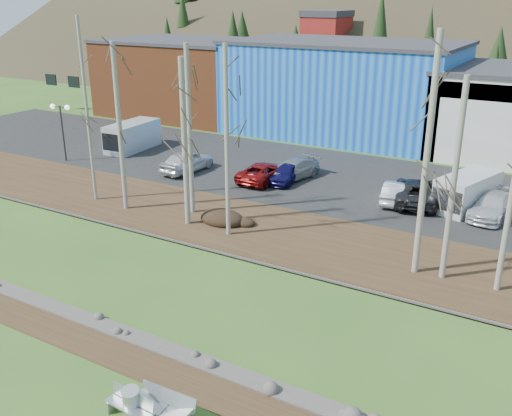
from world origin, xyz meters
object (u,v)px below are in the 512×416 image
Objects in this scene: car_2 at (292,170)px; car_6 at (493,206)px; bench_damaged at (165,405)px; car_0 at (187,161)px; car_4 at (396,192)px; van_grey at (131,137)px; car_3 at (287,173)px; car_5 at (416,191)px; car_1 at (264,172)px; bench_intact at (131,406)px; street_lamp at (61,117)px; litter_bin at (132,404)px; van_white at (466,192)px.

car_6 is (13.12, -0.64, -0.00)m from car_2.
car_0 reaches higher than bench_damaged.
van_grey is at bearing -13.03° from car_4.
van_grey is (-15.00, 0.41, 0.44)m from car_2.
car_3 is 8.69m from car_5.
car_1 is 1.01× the size of car_6.
bench_intact is 0.87× the size of bench_damaged.
car_5 is (1.10, 0.49, 0.08)m from car_4.
bench_intact is 30.45m from street_lamp.
car_5 is (2.20, 23.06, 0.42)m from litter_bin.
litter_bin is 23.85m from car_6.
street_lamp reaches higher than bench_damaged.
car_3 is 0.75× the size of van_white.
van_grey is at bearing 172.86° from car_3.
car_0 is 0.99× the size of car_2.
van_white is at bearing 77.96° from litter_bin.
van_grey is (-13.55, 1.85, 0.46)m from car_1.
car_5 reaches higher than car_3.
car_4 reaches higher than bench_damaged.
bench_damaged is at bearing 79.97° from car_4.
car_4 is at bearing -173.05° from car_0.
car_4 reaches higher than car_1.
van_grey is at bearing 55.45° from street_lamp.
van_white reaches higher than car_2.
car_3 is (-6.48, 22.71, 0.33)m from litter_bin.
car_6 is (5.54, 0.33, 0.02)m from car_4.
van_grey is at bearing -7.11° from car_1.
bench_intact is 24.47m from car_2.
street_lamp is 17.96m from car_2.
van_grey is (-7.66, 2.65, 0.34)m from car_0.
car_2 is at bearing -18.35° from car_5.
car_0 is at bearing -156.03° from van_white.
street_lamp is (-24.53, 18.43, 3.10)m from bench_damaged.
van_grey reaches higher than car_5.
street_lamp is at bearing -165.79° from car_6.
van_grey is at bearing -17.34° from car_5.
bench_damaged is at bearing -59.80° from car_2.
car_0 is at bearing -168.84° from car_6.
van_white is (28.62, 4.55, -2.38)m from street_lamp.
litter_bin is at bearing -62.18° from car_2.
car_0 is 20.53m from car_6.
street_lamp is 17.77m from car_3.
car_5 is at bearing 9.28° from car_2.
car_5 is at bearing -175.38° from car_6.
litter_bin is (-0.91, -0.48, 0.01)m from bench_damaged.
car_4 reaches higher than car_3.
car_6 is at bearing -1.38° from van_white.
bench_damaged is at bearing 34.89° from bench_intact.
van_white is at bearing 167.87° from car_6.
car_1 is at bearing -12.09° from van_grey.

